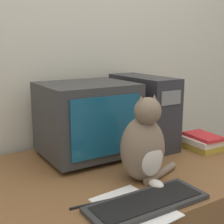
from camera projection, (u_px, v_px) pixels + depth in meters
The scene contains 8 objects.
wall_back at pixel (68, 57), 1.83m from camera, with size 7.00×0.05×2.50m.
crt_monitor at pixel (87, 119), 1.60m from camera, with size 0.45×0.40×0.39m.
computer_tower at pixel (143, 111), 1.80m from camera, with size 0.18×0.47×0.40m.
keyboard at pixel (147, 203), 1.14m from camera, with size 0.47×0.17×0.02m.
cat at pixel (144, 146), 1.32m from camera, with size 0.31×0.24×0.38m.
book_stack at pixel (202, 142), 1.75m from camera, with size 0.16×0.22×0.08m.
pen at pixel (90, 204), 1.14m from camera, with size 0.16×0.03×0.01m.
paper_sheet at pixel (134, 207), 1.13m from camera, with size 0.23×0.31×0.00m.
Camera 1 is at (-0.76, -0.71, 1.32)m, focal length 50.00 mm.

